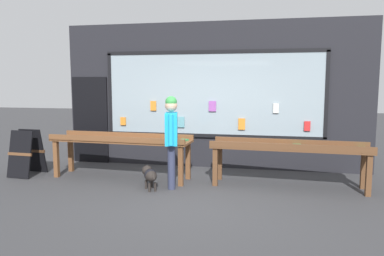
{
  "coord_description": "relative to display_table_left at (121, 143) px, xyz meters",
  "views": [
    {
      "loc": [
        1.31,
        -6.17,
        1.96
      ],
      "look_at": [
        -0.14,
        0.74,
        1.1
      ],
      "focal_mm": 35.0,
      "sensor_mm": 36.0,
      "label": 1
    }
  ],
  "objects": [
    {
      "name": "ground_plane",
      "position": [
        1.66,
        -0.94,
        -0.74
      ],
      "size": [
        40.0,
        40.0,
        0.0
      ],
      "primitive_type": "plane",
      "color": "#38383A"
    },
    {
      "name": "shopfront_facade",
      "position": [
        1.62,
        1.45,
        0.92
      ],
      "size": [
        7.03,
        0.29,
        3.33
      ],
      "color": "black",
      "rests_on": "ground_plane"
    },
    {
      "name": "display_table_left",
      "position": [
        0.0,
        0.0,
        0.0
      ],
      "size": [
        2.93,
        0.83,
        0.91
      ],
      "color": "brown",
      "rests_on": "ground_plane"
    },
    {
      "name": "display_table_right",
      "position": [
        3.33,
        0.0,
        -0.03
      ],
      "size": [
        2.93,
        0.78,
        0.87
      ],
      "color": "brown",
      "rests_on": "ground_plane"
    },
    {
      "name": "person_browsing",
      "position": [
        1.19,
        -0.5,
        0.27
      ],
      "size": [
        0.32,
        0.66,
        1.72
      ],
      "rotation": [
        0.0,
        0.0,
        1.8
      ],
      "color": "#2D334C",
      "rests_on": "ground_plane"
    },
    {
      "name": "small_dog",
      "position": [
        0.83,
        -0.68,
        -0.46
      ],
      "size": [
        0.42,
        0.53,
        0.42
      ],
      "rotation": [
        0.0,
        0.0,
        2.15
      ],
      "color": "black",
      "rests_on": "ground_plane"
    },
    {
      "name": "sandwich_board_sign",
      "position": [
        -2.07,
        -0.19,
        -0.25
      ],
      "size": [
        0.59,
        0.68,
        0.97
      ],
      "rotation": [
        0.0,
        0.0,
        -0.06
      ],
      "color": "black",
      "rests_on": "ground_plane"
    }
  ]
}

